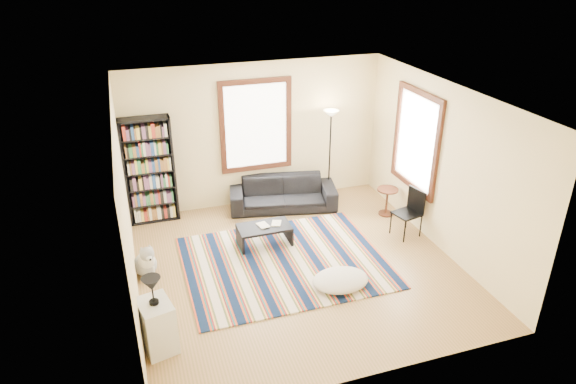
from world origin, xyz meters
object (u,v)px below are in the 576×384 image
object	(u,v)px
side_table	(387,202)
dog	(144,258)
coffee_table	(264,235)
white_cabinet	(157,326)
bookshelf	(149,171)
floor_lamp	(330,156)
floor_cushion	(340,280)
sofa	(283,193)
folding_chair	(407,214)

from	to	relation	value
side_table	dog	size ratio (longest dim) A/B	0.95
coffee_table	white_cabinet	xyz separation A→B (m)	(-1.97, -2.02, 0.17)
bookshelf	floor_lamp	distance (m)	3.46
dog	floor_lamp	bearing A→B (deg)	9.22
floor_cushion	dog	world-z (taller)	dog
white_cabinet	dog	size ratio (longest dim) A/B	1.23
sofa	floor_cushion	size ratio (longest dim) A/B	2.35
folding_chair	side_table	bearing A→B (deg)	73.43
folding_chair	dog	distance (m)	4.50
bookshelf	coffee_table	size ratio (longest dim) A/B	2.22
sofa	coffee_table	world-z (taller)	sofa
floor_lamp	side_table	world-z (taller)	floor_lamp
bookshelf	floor_cushion	world-z (taller)	bookshelf
white_cabinet	dog	distance (m)	1.76
side_table	white_cabinet	xyz separation A→B (m)	(-4.50, -2.37, 0.08)
side_table	white_cabinet	world-z (taller)	white_cabinet
coffee_table	white_cabinet	distance (m)	2.83
sofa	bookshelf	bearing A→B (deg)	-174.77
floor_lamp	folding_chair	world-z (taller)	floor_lamp
bookshelf	dog	bearing A→B (deg)	-99.40
sofa	floor_lamp	distance (m)	1.19
sofa	floor_lamp	bearing A→B (deg)	17.18
side_table	white_cabinet	bearing A→B (deg)	-152.24
dog	coffee_table	bearing A→B (deg)	-6.49
folding_chair	bookshelf	bearing A→B (deg)	141.71
bookshelf	sofa	bearing A→B (deg)	-6.28
bookshelf	folding_chair	distance (m)	4.68
coffee_table	folding_chair	size ratio (longest dim) A/B	1.05
coffee_table	folding_chair	distance (m)	2.53
side_table	folding_chair	bearing A→B (deg)	-93.52
floor_cushion	dog	bearing A→B (deg)	155.65
coffee_table	side_table	size ratio (longest dim) A/B	1.67
folding_chair	dog	size ratio (longest dim) A/B	1.51
coffee_table	floor_lamp	size ratio (longest dim) A/B	0.48
white_cabinet	coffee_table	bearing A→B (deg)	32.98
side_table	dog	xyz separation A→B (m)	(-4.55, -0.61, 0.01)
bookshelf	floor_lamp	size ratio (longest dim) A/B	1.08
side_table	white_cabinet	distance (m)	5.09
white_cabinet	sofa	bearing A→B (deg)	37.66
bookshelf	side_table	size ratio (longest dim) A/B	3.70
floor_cushion	floor_lamp	size ratio (longest dim) A/B	0.47
bookshelf	white_cabinet	bearing A→B (deg)	-94.00
folding_chair	dog	world-z (taller)	folding_chair
coffee_table	white_cabinet	size ratio (longest dim) A/B	1.29
sofa	white_cabinet	world-z (taller)	white_cabinet
sofa	floor_lamp	size ratio (longest dim) A/B	1.11
bookshelf	dog	xyz separation A→B (m)	(-0.29, -1.78, -0.72)
coffee_table	floor_cushion	world-z (taller)	coffee_table
floor_lamp	dog	bearing A→B (deg)	-156.80
bookshelf	folding_chair	xyz separation A→B (m)	(4.20, -1.98, -0.57)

